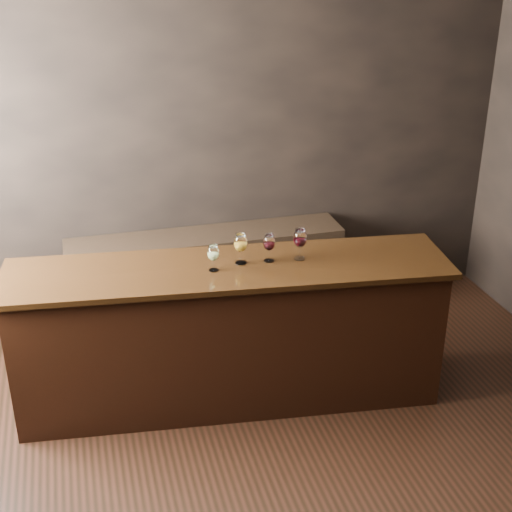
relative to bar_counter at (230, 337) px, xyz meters
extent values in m
plane|color=black|center=(0.04, -0.98, -0.48)|extent=(5.00, 5.00, 0.00)
cube|color=black|center=(0.04, 1.27, 0.92)|extent=(5.00, 0.02, 2.80)
cube|color=black|center=(0.00, 0.00, 0.00)|extent=(2.80, 0.90, 0.96)
cube|color=black|center=(0.00, 0.00, 0.50)|extent=(2.90, 0.97, 0.04)
cube|color=black|center=(0.05, 1.05, -0.09)|extent=(2.16, 0.40, 0.78)
cylinder|color=white|center=(-0.10, -0.03, 0.52)|extent=(0.06, 0.06, 0.00)
cylinder|color=white|center=(-0.10, -0.03, 0.55)|extent=(0.01, 0.01, 0.07)
ellipsoid|color=white|center=(-0.10, -0.03, 0.64)|extent=(0.07, 0.07, 0.10)
cylinder|color=white|center=(-0.10, -0.03, 0.69)|extent=(0.05, 0.05, 0.01)
ellipsoid|color=#C7D176|center=(-0.10, -0.03, 0.62)|extent=(0.06, 0.06, 0.05)
cylinder|color=white|center=(0.09, 0.03, 0.52)|extent=(0.07, 0.07, 0.00)
cylinder|color=white|center=(0.09, 0.03, 0.56)|extent=(0.01, 0.01, 0.08)
ellipsoid|color=white|center=(0.09, 0.03, 0.66)|extent=(0.09, 0.09, 0.12)
cylinder|color=white|center=(0.09, 0.03, 0.72)|extent=(0.06, 0.06, 0.01)
ellipsoid|color=#BB811D|center=(0.09, 0.03, 0.64)|extent=(0.07, 0.07, 0.06)
cylinder|color=white|center=(0.27, 0.01, 0.52)|extent=(0.07, 0.07, 0.00)
cylinder|color=white|center=(0.27, 0.01, 0.56)|extent=(0.01, 0.01, 0.07)
ellipsoid|color=white|center=(0.27, 0.01, 0.65)|extent=(0.08, 0.08, 0.11)
cylinder|color=white|center=(0.27, 0.01, 0.70)|extent=(0.06, 0.06, 0.01)
ellipsoid|color=black|center=(0.27, 0.01, 0.63)|extent=(0.06, 0.06, 0.05)
cylinder|color=white|center=(0.47, -0.01, 0.52)|extent=(0.07, 0.07, 0.00)
cylinder|color=white|center=(0.47, -0.01, 0.56)|extent=(0.01, 0.01, 0.08)
ellipsoid|color=white|center=(0.47, -0.01, 0.66)|extent=(0.09, 0.09, 0.13)
cylinder|color=white|center=(0.47, -0.01, 0.72)|extent=(0.07, 0.07, 0.01)
ellipsoid|color=black|center=(0.47, -0.01, 0.64)|extent=(0.07, 0.07, 0.06)
camera|label=1|loc=(-0.87, -3.97, 2.47)|focal=50.00mm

